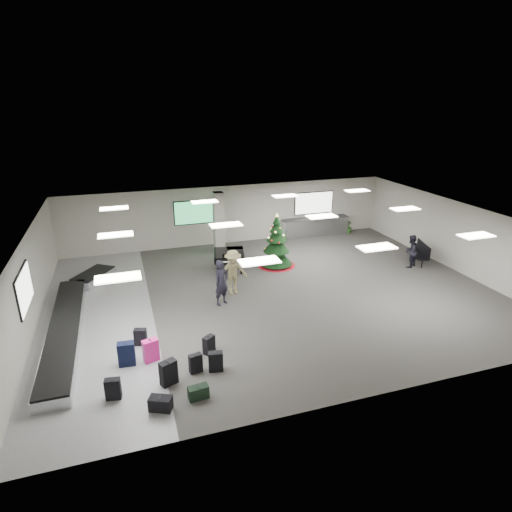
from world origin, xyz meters
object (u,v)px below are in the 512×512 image
object	(u,v)px
service_counter	(315,227)
grand_piano	(229,255)
traveler_b	(233,272)
potted_plant_right	(348,227)
traveler_bench	(411,251)
pink_suitcase	(151,350)
bench	(420,252)
traveler_a	(221,283)
baggage_carousel	(72,317)
potted_plant_left	(284,236)
christmas_tree	(276,248)

from	to	relation	value
service_counter	grand_piano	size ratio (longest dim) A/B	2.00
traveler_b	potted_plant_right	xyz separation A→B (m)	(8.76, 6.01, -0.56)
grand_piano	traveler_bench	bearing A→B (deg)	-2.66
pink_suitcase	traveler_bench	xyz separation A→B (m)	(12.51, 4.15, 0.43)
service_counter	potted_plant_right	bearing A→B (deg)	-4.03
bench	pink_suitcase	bearing A→B (deg)	-143.87
traveler_a	traveler_bench	size ratio (longest dim) A/B	1.15
traveler_bench	grand_piano	bearing A→B (deg)	-41.60
service_counter	traveler_b	bearing A→B (deg)	-137.09
service_counter	traveler_bench	world-z (taller)	traveler_bench
bench	traveler_b	world-z (taller)	traveler_b
baggage_carousel	potted_plant_left	size ratio (longest dim) A/B	13.11
baggage_carousel	traveler_a	size ratio (longest dim) A/B	5.31
traveler_a	potted_plant_right	size ratio (longest dim) A/B	2.32
baggage_carousel	bench	world-z (taller)	bench
traveler_b	service_counter	bearing A→B (deg)	36.07
baggage_carousel	bench	bearing A→B (deg)	4.09
grand_piano	bench	world-z (taller)	bench
traveler_bench	traveler_b	bearing A→B (deg)	-24.32
traveler_bench	potted_plant_right	size ratio (longest dim) A/B	2.02
service_counter	potted_plant_right	distance (m)	2.14
traveler_bench	potted_plant_right	bearing A→B (deg)	-115.44
service_counter	potted_plant_right	size ratio (longest dim) A/B	5.14
traveler_b	potted_plant_right	size ratio (longest dim) A/B	2.42
baggage_carousel	service_counter	xyz separation A→B (m)	(12.84, 6.73, 0.33)
pink_suitcase	potted_plant_left	world-z (taller)	pink_suitcase
baggage_carousel	traveler_a	bearing A→B (deg)	-2.22
baggage_carousel	traveler_bench	xyz separation A→B (m)	(15.03, 0.83, 0.58)
traveler_a	potted_plant_left	world-z (taller)	traveler_a
service_counter	potted_plant_left	size ratio (longest dim) A/B	5.47
pink_suitcase	christmas_tree	xyz separation A→B (m)	(6.49, 6.30, 0.54)
christmas_tree	baggage_carousel	bearing A→B (deg)	-161.69
service_counter	grand_piano	bearing A→B (deg)	-149.73
traveler_a	traveler_b	xyz separation A→B (m)	(0.68, 0.79, 0.04)
christmas_tree	bench	xyz separation A→B (m)	(6.81, -1.85, -0.32)
pink_suitcase	potted_plant_right	size ratio (longest dim) A/B	0.94
baggage_carousel	christmas_tree	size ratio (longest dim) A/B	3.69
traveler_a	traveler_b	world-z (taller)	traveler_b
grand_piano	bench	xyz separation A→B (m)	(9.12, -2.02, -0.14)
service_counter	traveler_bench	distance (m)	6.30
baggage_carousel	potted_plant_left	world-z (taller)	potted_plant_left
traveler_b	potted_plant_right	bearing A→B (deg)	27.63
potted_plant_left	christmas_tree	bearing A→B (deg)	-118.18
pink_suitcase	traveler_bench	distance (m)	13.19
baggage_carousel	potted_plant_right	size ratio (longest dim) A/B	12.31
pink_suitcase	traveler_a	xyz separation A→B (m)	(3.01, 3.11, 0.55)
baggage_carousel	pink_suitcase	xyz separation A→B (m)	(2.52, -3.32, 0.15)
service_counter	traveler_a	size ratio (longest dim) A/B	2.22
bench	traveler_bench	distance (m)	0.88
christmas_tree	grand_piano	size ratio (longest dim) A/B	1.30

